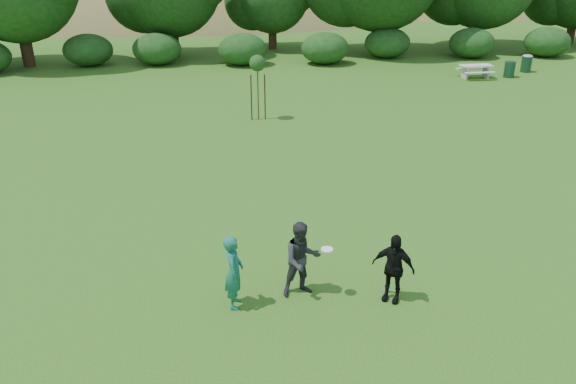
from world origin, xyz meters
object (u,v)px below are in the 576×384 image
object	(u,v)px
player_grey	(302,259)
trash_can_near	(509,70)
player_black	(393,268)
sapling	(257,65)
picnic_table	(476,69)
player_teal	(234,272)
trash_can_lidded	(527,63)

from	to	relation	value
player_grey	trash_can_near	world-z (taller)	player_grey
player_black	sapling	distance (m)	14.29
player_grey	picnic_table	size ratio (longest dim) A/B	0.99
player_grey	player_black	distance (m)	2.00
player_teal	picnic_table	world-z (taller)	player_teal
player_teal	player_black	size ratio (longest dim) A/B	1.05
player_black	picnic_table	bearing A→B (deg)	93.81
player_black	player_teal	bearing A→B (deg)	-151.14
player_teal	trash_can_near	size ratio (longest dim) A/B	1.89
player_teal	picnic_table	size ratio (longest dim) A/B	0.95
player_black	trash_can_near	size ratio (longest dim) A/B	1.81
player_grey	sapling	bearing A→B (deg)	79.23
sapling	picnic_table	world-z (taller)	sapling
player_black	player_grey	bearing A→B (deg)	-161.32
player_black	sapling	xyz separation A→B (m)	(-1.56, 14.11, 1.61)
sapling	picnic_table	xyz separation A→B (m)	(13.20, 6.29, -1.90)
sapling	player_teal	bearing A→B (deg)	-97.78
sapling	trash_can_lidded	bearing A→B (deg)	23.60
player_grey	player_black	xyz separation A→B (m)	(1.93, -0.51, -0.08)
player_teal	sapling	size ratio (longest dim) A/B	0.60
player_grey	trash_can_near	distance (m)	25.25
player_teal	player_black	xyz separation A→B (m)	(3.45, -0.28, -0.04)
trash_can_near	picnic_table	bearing A→B (deg)	178.14
player_grey	trash_can_lidded	xyz separation A→B (m)	(17.35, 21.02, -0.35)
player_grey	sapling	xyz separation A→B (m)	(0.37, 13.60, 1.53)
player_teal	player_black	distance (m)	3.46
player_teal	trash_can_near	xyz separation A→B (m)	(17.14, 20.06, -0.40)
player_black	picnic_table	distance (m)	23.49
player_black	picnic_table	world-z (taller)	player_black
player_grey	trash_can_near	xyz separation A→B (m)	(15.63, 19.83, -0.44)
trash_can_lidded	player_grey	bearing A→B (deg)	-129.54
player_black	trash_can_near	xyz separation A→B (m)	(13.70, 20.34, -0.36)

